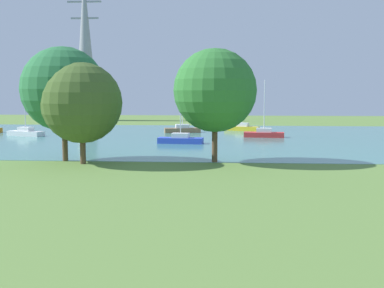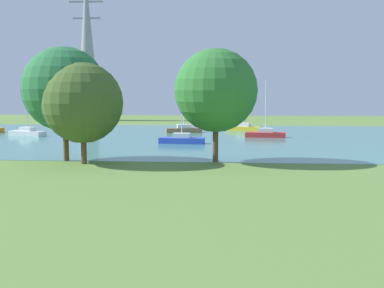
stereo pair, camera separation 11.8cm
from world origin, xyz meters
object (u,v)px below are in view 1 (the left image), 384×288
at_px(sailboat_red, 264,134).
at_px(electricity_pylon, 85,47).
at_px(sailboat_white, 26,132).
at_px(sailboat_yellow, 242,128).
at_px(sailboat_blue, 181,139).
at_px(sailboat_brown, 182,129).
at_px(tree_mid_shore, 63,89).
at_px(tree_west_far, 82,103).
at_px(tree_west_near, 215,90).

bearing_deg(sailboat_red, electricity_pylon, 134.78).
distance_m(sailboat_white, sailboat_yellow, 28.86).
bearing_deg(electricity_pylon, sailboat_blue, -60.91).
bearing_deg(sailboat_brown, sailboat_red, -29.15).
distance_m(sailboat_red, tree_mid_shore, 27.74).
xyz_separation_m(sailboat_yellow, tree_west_far, (-13.28, -31.59, 4.24)).
bearing_deg(sailboat_red, tree_west_near, -104.79).
xyz_separation_m(sailboat_yellow, electricity_pylon, (-28.65, 21.91, 13.33)).
distance_m(sailboat_yellow, sailboat_brown, 8.83).
xyz_separation_m(tree_mid_shore, electricity_pylon, (-13.49, 52.09, 8.04)).
bearing_deg(tree_west_far, electricity_pylon, 106.03).
bearing_deg(tree_mid_shore, tree_west_near, 0.38).
bearing_deg(sailboat_brown, tree_west_near, -79.42).
distance_m(sailboat_blue, sailboat_white, 21.32).
height_order(tree_west_far, electricity_pylon, electricity_pylon).
relative_size(sailboat_red, sailboat_blue, 0.93).
bearing_deg(electricity_pylon, tree_mid_shore, -75.48).
distance_m(sailboat_blue, tree_west_far, 16.55).
bearing_deg(sailboat_red, sailboat_blue, -141.56).
distance_m(sailboat_brown, tree_west_far, 28.87).
relative_size(sailboat_yellow, tree_mid_shore, 0.69).
bearing_deg(tree_west_far, sailboat_red, 54.94).
relative_size(sailboat_brown, tree_mid_shore, 0.85).
xyz_separation_m(tree_mid_shore, tree_west_near, (12.02, 0.08, -0.10)).
relative_size(sailboat_red, sailboat_brown, 0.89).
bearing_deg(electricity_pylon, tree_west_far, -73.97).
xyz_separation_m(sailboat_red, tree_west_near, (-5.49, -20.78, 5.18)).
bearing_deg(sailboat_white, sailboat_blue, -19.59).
bearing_deg(tree_mid_shore, sailboat_blue, 58.89).
bearing_deg(sailboat_white, tree_west_near, -40.35).
bearing_deg(sailboat_brown, electricity_pylon, 128.95).
bearing_deg(tree_west_near, sailboat_red, 75.21).
bearing_deg(tree_mid_shore, sailboat_red, 49.99).
height_order(sailboat_yellow, sailboat_brown, sailboat_brown).
distance_m(sailboat_brown, tree_mid_shore, 28.10).
distance_m(sailboat_blue, sailboat_brown, 13.37).
xyz_separation_m(sailboat_red, tree_west_far, (-15.62, -22.26, 4.24)).
xyz_separation_m(sailboat_blue, tree_mid_shore, (-8.06, -13.36, 5.28)).
height_order(sailboat_yellow, electricity_pylon, electricity_pylon).
distance_m(sailboat_yellow, tree_west_far, 34.52).
height_order(sailboat_white, tree_mid_shore, tree_mid_shore).
bearing_deg(tree_west_near, sailboat_yellow, 84.04).
bearing_deg(sailboat_brown, sailboat_yellow, 23.31).
distance_m(sailboat_red, sailboat_blue, 12.06).
height_order(sailboat_yellow, tree_west_far, tree_west_far).
relative_size(sailboat_white, tree_west_near, 0.65).
distance_m(sailboat_blue, electricity_pylon, 46.29).
relative_size(sailboat_blue, tree_west_far, 0.95).
distance_m(sailboat_white, tree_mid_shore, 24.36).
bearing_deg(sailboat_white, tree_west_far, -57.59).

